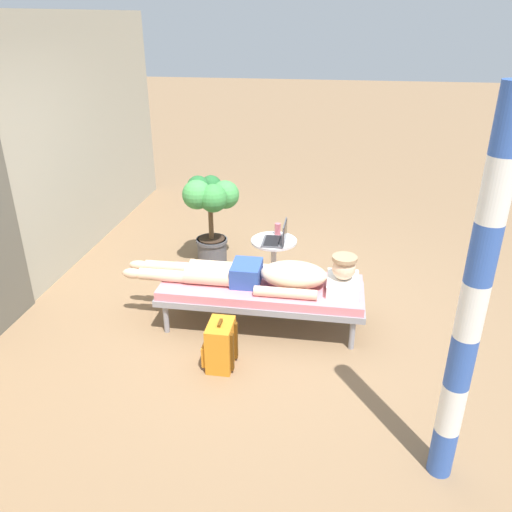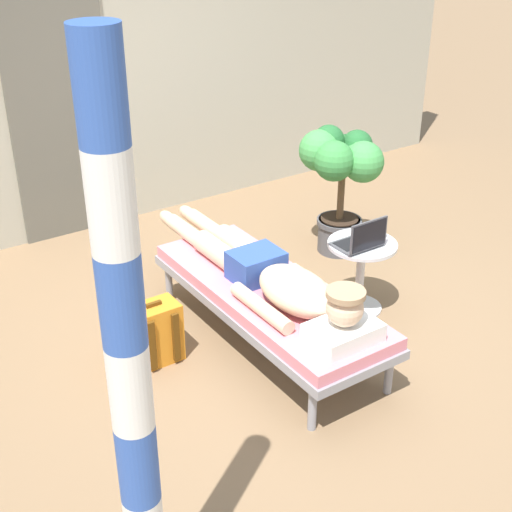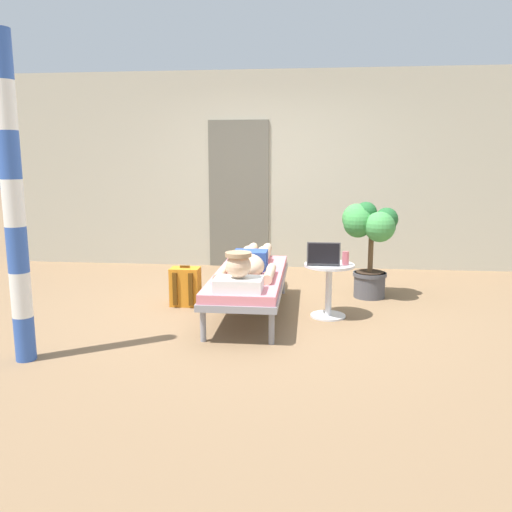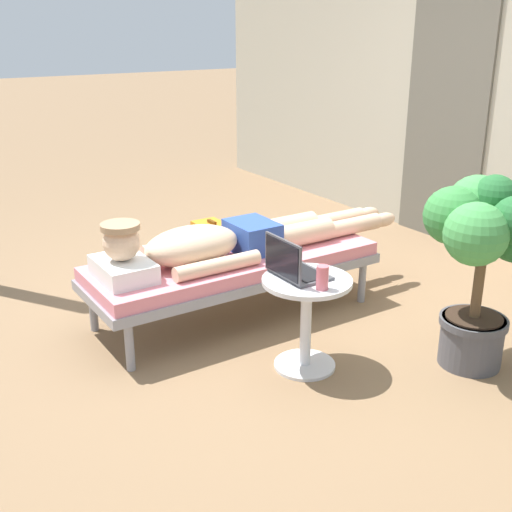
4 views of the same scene
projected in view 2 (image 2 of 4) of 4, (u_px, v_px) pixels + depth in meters
name	position (u px, v px, depth m)	size (l,w,h in m)	color
ground_plane	(274.00, 328.00, 4.91)	(40.00, 40.00, 0.00)	#846647
house_wall_back	(100.00, 67.00, 5.93)	(7.60, 0.20, 2.70)	#B2AD99
house_door_panel	(61.00, 118.00, 5.79)	(0.84, 0.03, 2.04)	#625F54
lounge_chair	(268.00, 297.00, 4.61)	(0.67, 1.87, 0.42)	gray
person_reclining	(274.00, 277.00, 4.48)	(0.53, 2.17, 0.33)	white
side_table	(361.00, 264.00, 4.98)	(0.48, 0.48, 0.52)	silver
laptop	(362.00, 240.00, 4.80)	(0.31, 0.24, 0.23)	#4C4C51
drink_glass	(382.00, 230.00, 4.93)	(0.06, 0.06, 0.13)	#D86672
backpack	(156.00, 333.00, 4.50)	(0.30, 0.26, 0.42)	orange
potted_plant	(341.00, 170.00, 5.62)	(0.60, 0.59, 1.05)	#4C4C51
porch_post	(130.00, 387.00, 2.43)	(0.15, 0.15, 2.39)	#3359B2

